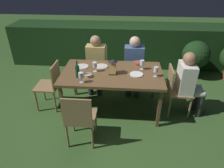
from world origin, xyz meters
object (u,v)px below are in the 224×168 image
object	(u,v)px
chair_side_right_b	(133,65)
person_in_mustard	(96,61)
wine_glass_c	(81,76)
plate_b	(136,74)
chair_side_left_a	(80,117)
wine_glass_a	(156,70)
bowl_bread	(88,75)
potted_plant_by_hedge	(196,56)
wine_glass_d	(95,65)
wine_glass_b	(142,63)
person_in_cream	(189,81)
bowl_olives	(138,63)
chair_side_right_a	(97,64)
dining_table	(112,75)
chair_head_far	(176,89)
green_bottle_on_table	(77,71)
lantern_centerpiece	(113,66)
chair_head_near	(51,84)
plate_a	(82,66)
plate_c	(102,66)
person_in_blue	(134,63)

from	to	relation	value
chair_side_right_b	person_in_mustard	bearing A→B (deg)	-165.69
wine_glass_c	plate_b	distance (m)	0.92
chair_side_left_a	wine_glass_a	xyz separation A→B (m)	(1.10, 0.80, 0.38)
bowl_bread	potted_plant_by_hedge	size ratio (longest dim) A/B	0.15
chair_side_right_b	wine_glass_d	xyz separation A→B (m)	(-0.67, -0.87, 0.38)
wine_glass_b	wine_glass_c	bearing A→B (deg)	-150.50
person_in_cream	bowl_olives	bearing A→B (deg)	156.31
chair_side_right_a	bowl_bread	bearing A→B (deg)	-89.50
person_in_mustard	person_in_cream	xyz separation A→B (m)	(1.68, -0.69, 0.00)
dining_table	chair_head_far	size ratio (longest dim) A/B	1.96
green_bottle_on_table	person_in_cream	bearing A→B (deg)	6.64
chair_side_right_a	wine_glass_a	size ratio (longest dim) A/B	5.15
wine_glass_b	potted_plant_by_hedge	xyz separation A→B (m)	(1.29, 1.23, -0.33)
plate_b	wine_glass_b	bearing A→B (deg)	66.21
person_in_mustard	wine_glass_d	xyz separation A→B (m)	(0.09, -0.68, 0.23)
lantern_centerpiece	wine_glass_b	world-z (taller)	lantern_centerpiece
person_in_mustard	chair_head_near	size ratio (longest dim) A/B	1.32
chair_head_near	chair_side_right_a	bearing A→B (deg)	51.10
chair_side_right_a	chair_head_near	bearing A→B (deg)	-128.90
chair_head_far	plate_a	world-z (taller)	chair_head_far
plate_a	plate_c	world-z (taller)	same
wine_glass_a	wine_glass_b	bearing A→B (deg)	130.26
chair_side_left_a	chair_side_right_a	bearing A→B (deg)	90.00
lantern_centerpiece	green_bottle_on_table	bearing A→B (deg)	-162.66
chair_head_near	chair_side_right_b	bearing A→B (deg)	30.91
chair_side_right_a	chair_head_far	world-z (taller)	same
plate_c	wine_glass_c	bearing A→B (deg)	-112.40
chair_side_right_a	wine_glass_d	distance (m)	0.96
potted_plant_by_hedge	green_bottle_on_table	bearing A→B (deg)	-145.50
person_in_blue	green_bottle_on_table	size ratio (longest dim) A/B	3.96
person_in_blue	wine_glass_c	xyz separation A→B (m)	(-0.83, -1.07, 0.23)
lantern_centerpiece	wine_glass_a	world-z (taller)	lantern_centerpiece
chair_head_far	wine_glass_c	xyz separation A→B (m)	(-1.54, -0.38, 0.38)
wine_glass_a	lantern_centerpiece	bearing A→B (deg)	176.18
chair_head_near	wine_glass_b	distance (m)	1.66
person_in_mustard	wine_glass_b	distance (m)	1.06
chair_side_right_a	person_in_blue	distance (m)	0.81
wine_glass_a	chair_side_left_a	bearing A→B (deg)	-143.85
lantern_centerpiece	plate_a	xyz separation A→B (m)	(-0.56, 0.22, -0.14)
person_in_cream	bowl_bread	xyz separation A→B (m)	(-1.67, -0.18, 0.14)
dining_table	wine_glass_a	world-z (taller)	wine_glass_a
green_bottle_on_table	plate_b	distance (m)	0.96
plate_c	chair_side_right_b	bearing A→B (deg)	49.14
chair_head_far	plate_a	bearing A→B (deg)	173.86
chair_side_right_a	wine_glass_b	world-z (taller)	wine_glass_b
chair_side_right_b	person_in_cream	bearing A→B (deg)	-44.23
dining_table	plate_c	size ratio (longest dim) A/B	7.75
wine_glass_d	plate_b	world-z (taller)	wine_glass_d
potted_plant_by_hedge	chair_head_near	bearing A→B (deg)	-154.39
wine_glass_c	potted_plant_by_hedge	world-z (taller)	wine_glass_c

